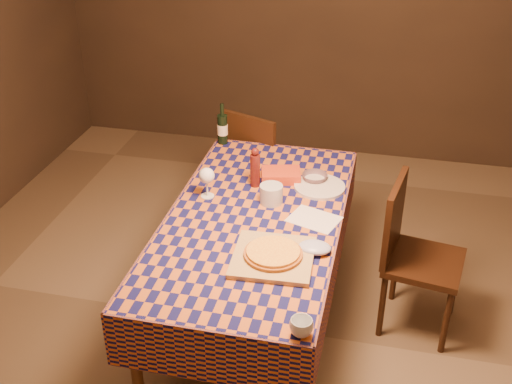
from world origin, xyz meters
TOP-DOWN VIEW (x-y plane):
  - room at (0.00, 0.00)m, footprint 5.00×5.10m
  - dining_table at (0.00, 0.00)m, footprint 0.94×1.84m
  - cutting_board at (0.18, -0.35)m, footprint 0.41×0.41m
  - pizza at (0.18, -0.35)m, footprint 0.38×0.38m
  - pepper_mill at (-0.07, 0.35)m, footprint 0.08×0.08m
  - bowl at (0.26, 0.47)m, footprint 0.20×0.20m
  - wine_glass at (-0.31, 0.16)m, footprint 0.09×0.09m
  - wine_bottle at (-0.42, 0.87)m, footprint 0.09×0.09m
  - deli_tub at (0.06, 0.18)m, footprint 0.15×0.15m
  - takeout_container at (0.06, 0.45)m, footprint 0.26×0.21m
  - white_plate at (0.30, 0.40)m, footprint 0.31×0.31m
  - tumbler at (0.40, -0.85)m, footprint 0.12×0.12m
  - flour_patch at (0.32, 0.05)m, footprint 0.31×0.27m
  - flour_bag at (0.37, -0.24)m, footprint 0.17×0.13m
  - chair_far at (-0.23, 1.08)m, footprint 0.54×0.55m
  - chair_right at (0.86, 0.26)m, footprint 0.49×0.48m

SIDE VIEW (x-z plane):
  - chair_far at x=-0.23m, z-range 0.06..0.99m
  - chair_right at x=0.86m, z-range 0.06..0.99m
  - dining_table at x=0.00m, z-range 0.31..1.08m
  - flour_patch at x=0.32m, z-range 0.77..0.77m
  - white_plate at x=0.30m, z-range 0.77..0.79m
  - cutting_board at x=0.18m, z-range 0.77..0.79m
  - bowl at x=0.26m, z-range 0.77..0.82m
  - flour_bag at x=0.37m, z-range 0.77..0.82m
  - takeout_container at x=0.06m, z-range 0.77..0.83m
  - pizza at x=0.18m, z-range 0.79..0.82m
  - tumbler at x=0.40m, z-range 0.77..0.85m
  - deli_tub at x=0.06m, z-range 0.77..0.88m
  - wine_bottle at x=-0.42m, z-range 0.74..1.01m
  - pepper_mill at x=-0.07m, z-range 0.76..1.01m
  - wine_glass at x=-0.31m, z-range 0.81..0.99m
  - room at x=0.00m, z-range 0.00..2.70m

